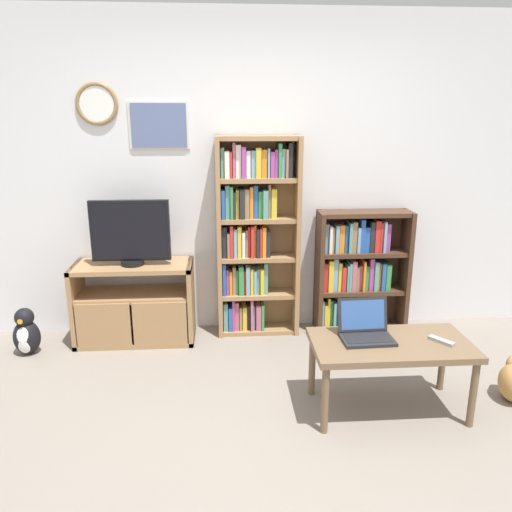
{
  "coord_description": "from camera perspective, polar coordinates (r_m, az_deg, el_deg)",
  "views": [
    {
      "loc": [
        -0.25,
        -2.23,
        1.81
      ],
      "look_at": [
        -0.03,
        1.03,
        0.87
      ],
      "focal_mm": 35.0,
      "sensor_mm": 36.0,
      "label": 1
    }
  ],
  "objects": [
    {
      "name": "tv_stand",
      "position": [
        4.19,
        -13.71,
        -5.22
      ],
      "size": [
        0.95,
        0.41,
        0.65
      ],
      "color": "#9E754C",
      "rests_on": "ground_plane"
    },
    {
      "name": "bookshelf_tall",
      "position": [
        4.1,
        -0.33,
        2.38
      ],
      "size": [
        0.67,
        0.25,
        1.64
      ],
      "color": "#9E754C",
      "rests_on": "ground_plane"
    },
    {
      "name": "remote_near_laptop",
      "position": [
        3.28,
        20.43,
        -9.07
      ],
      "size": [
        0.13,
        0.16,
        0.02
      ],
      "rotation": [
        0.0,
        0.0,
        0.63
      ],
      "color": "#99999E",
      "rests_on": "coffee_table"
    },
    {
      "name": "bookshelf_short",
      "position": [
        4.33,
        11.42,
        -1.76
      ],
      "size": [
        0.77,
        0.25,
        1.04
      ],
      "color": "#472D1E",
      "rests_on": "ground_plane"
    },
    {
      "name": "wall_back",
      "position": [
        4.16,
        -0.58,
        9.01
      ],
      "size": [
        6.69,
        0.09,
        2.6
      ],
      "color": "silver",
      "rests_on": "ground_plane"
    },
    {
      "name": "ground_plane",
      "position": [
        2.88,
        2.13,
        -22.88
      ],
      "size": [
        18.0,
        18.0,
        0.0
      ],
      "primitive_type": "plane",
      "color": "gray"
    },
    {
      "name": "penguin_figurine",
      "position": [
        4.29,
        -24.79,
        -8.04
      ],
      "size": [
        0.2,
        0.18,
        0.38
      ],
      "color": "black",
      "rests_on": "ground_plane"
    },
    {
      "name": "television",
      "position": [
        4.01,
        -14.15,
        2.56
      ],
      "size": [
        0.61,
        0.18,
        0.52
      ],
      "color": "black",
      "rests_on": "tv_stand"
    },
    {
      "name": "coffee_table",
      "position": [
        3.22,
        15.12,
        -10.3
      ],
      "size": [
        0.97,
        0.5,
        0.47
      ],
      "color": "brown",
      "rests_on": "ground_plane"
    },
    {
      "name": "laptop",
      "position": [
        3.19,
        12.38,
        -8.12
      ],
      "size": [
        0.32,
        0.26,
        0.23
      ],
      "rotation": [
        0.0,
        0.0,
        0.04
      ],
      "color": "#232326",
      "rests_on": "coffee_table"
    }
  ]
}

